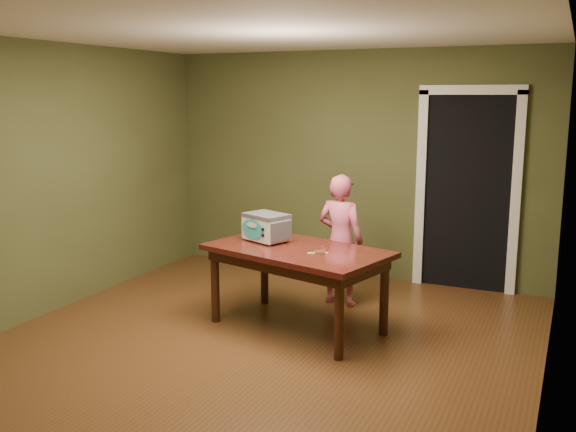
{
  "coord_description": "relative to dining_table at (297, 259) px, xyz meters",
  "views": [
    {
      "loc": [
        2.36,
        -4.52,
        2.11
      ],
      "look_at": [
        -0.15,
        1.0,
        0.95
      ],
      "focal_mm": 40.0,
      "sensor_mm": 36.0,
      "label": 1
    }
  ],
  "objects": [
    {
      "name": "child",
      "position": [
        0.12,
        0.81,
        0.02
      ],
      "size": [
        0.52,
        0.37,
        1.33
      ],
      "primitive_type": "imported",
      "rotation": [
        0.0,
        0.0,
        3.03
      ],
      "color": "#D85976",
      "rests_on": "floor"
    },
    {
      "name": "spatula",
      "position": [
        0.24,
        -0.11,
        0.1
      ],
      "size": [
        0.17,
        0.1,
        0.01
      ],
      "primitive_type": "cube",
      "rotation": [
        0.0,
        0.0,
        0.43
      ],
      "color": "#F6EF6B",
      "rests_on": "dining_table"
    },
    {
      "name": "toy_oven",
      "position": [
        -0.38,
        0.14,
        0.24
      ],
      "size": [
        0.49,
        0.41,
        0.26
      ],
      "rotation": [
        0.0,
        0.0,
        -0.39
      ],
      "color": "#4C4F54",
      "rests_on": "dining_table"
    },
    {
      "name": "dining_table",
      "position": [
        0.0,
        0.0,
        0.0
      ],
      "size": [
        1.78,
        1.27,
        0.75
      ],
      "rotation": [
        0.0,
        0.0,
        -0.25
      ],
      "color": "#3E110E",
      "rests_on": "floor"
    },
    {
      "name": "room_shell",
      "position": [
        -0.13,
        -0.59,
        1.06
      ],
      "size": [
        4.52,
        5.02,
        2.61
      ],
      "color": "#4D532C",
      "rests_on": "ground"
    },
    {
      "name": "floor",
      "position": [
        -0.13,
        -0.59,
        -0.65
      ],
      "size": [
        5.0,
        5.0,
        0.0
      ],
      "primitive_type": "plane",
      "color": "#5B321A",
      "rests_on": "ground"
    },
    {
      "name": "baking_pan",
      "position": [
        0.25,
        -0.1,
        0.11
      ],
      "size": [
        0.1,
        0.1,
        0.02
      ],
      "color": "silver",
      "rests_on": "dining_table"
    },
    {
      "name": "doorway",
      "position": [
        1.17,
        2.19,
        0.41
      ],
      "size": [
        1.1,
        0.66,
        2.25
      ],
      "color": "black",
      "rests_on": "ground"
    }
  ]
}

